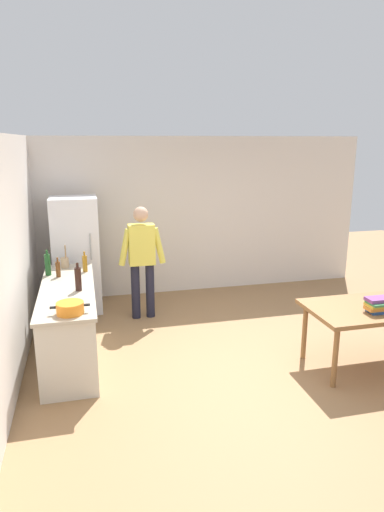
{
  "coord_description": "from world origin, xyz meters",
  "views": [
    {
      "loc": [
        -1.75,
        -4.56,
        2.62
      ],
      "look_at": [
        -0.4,
        0.99,
        1.15
      ],
      "focal_mm": 31.41,
      "sensor_mm": 36.0,
      "label": 1
    }
  ],
  "objects_px": {
    "bottle_wine_green": "(48,264)",
    "book_stack": "(378,305)",
    "bottle_wine_dark": "(78,279)",
    "person": "(142,255)",
    "bottle_oil_amber": "(85,263)",
    "bottle_beer_brown": "(58,269)",
    "cooking_pot": "(70,308)",
    "utensil_jar": "(65,262)",
    "dining_table": "(367,313)",
    "refrigerator": "(76,255)"
  },
  "relations": [
    {
      "from": "dining_table",
      "to": "book_stack",
      "type": "relative_size",
      "value": 4.93
    },
    {
      "from": "dining_table",
      "to": "bottle_oil_amber",
      "type": "distance_m",
      "value": 3.64
    },
    {
      "from": "bottle_wine_dark",
      "to": "book_stack",
      "type": "xyz_separation_m",
      "value": [
        3.26,
        -1.12,
        -0.21
      ]
    },
    {
      "from": "utensil_jar",
      "to": "bottle_wine_dark",
      "type": "xyz_separation_m",
      "value": [
        0.19,
        -1.08,
        0.07
      ]
    },
    {
      "from": "bottle_oil_amber",
      "to": "bottle_wine_green",
      "type": "distance_m",
      "value": 0.48
    },
    {
      "from": "book_stack",
      "to": "bottle_oil_amber",
      "type": "bearing_deg",
      "value": 148.86
    },
    {
      "from": "dining_table",
      "to": "cooking_pot",
      "type": "xyz_separation_m",
      "value": [
        -3.34,
        0.21,
        0.29
      ]
    },
    {
      "from": "bottle_wine_dark",
      "to": "book_stack",
      "type": "relative_size",
      "value": 1.2
    },
    {
      "from": "refrigerator",
      "to": "person",
      "type": "relative_size",
      "value": 1.06
    },
    {
      "from": "utensil_jar",
      "to": "bottle_beer_brown",
      "type": "xyz_separation_m",
      "value": [
        -0.07,
        -0.44,
        0.03
      ]
    },
    {
      "from": "cooking_pot",
      "to": "bottle_wine_green",
      "type": "xyz_separation_m",
      "value": [
        -0.31,
        1.48,
        0.09
      ]
    },
    {
      "from": "person",
      "to": "book_stack",
      "type": "height_order",
      "value": "person"
    },
    {
      "from": "person",
      "to": "book_stack",
      "type": "relative_size",
      "value": 5.99
    },
    {
      "from": "cooking_pot",
      "to": "bottle_oil_amber",
      "type": "height_order",
      "value": "bottle_oil_amber"
    },
    {
      "from": "bottle_wine_dark",
      "to": "person",
      "type": "bearing_deg",
      "value": 52.91
    },
    {
      "from": "bottle_beer_brown",
      "to": "person",
      "type": "bearing_deg",
      "value": 26.15
    },
    {
      "from": "bottle_oil_amber",
      "to": "book_stack",
      "type": "xyz_separation_m",
      "value": [
        3.17,
        -1.92,
        -0.18
      ]
    },
    {
      "from": "bottle_oil_amber",
      "to": "bottle_wine_green",
      "type": "bearing_deg",
      "value": -174.12
    },
    {
      "from": "utensil_jar",
      "to": "person",
      "type": "bearing_deg",
      "value": 6.69
    },
    {
      "from": "utensil_jar",
      "to": "bottle_oil_amber",
      "type": "distance_m",
      "value": 0.39
    },
    {
      "from": "book_stack",
      "to": "cooking_pot",
      "type": "bearing_deg",
      "value": 173.36
    },
    {
      "from": "refrigerator",
      "to": "book_stack",
      "type": "xyz_separation_m",
      "value": [
        3.29,
        -2.88,
        -0.06
      ]
    },
    {
      "from": "bottle_oil_amber",
      "to": "bottle_beer_brown",
      "type": "bearing_deg",
      "value": -154.16
    },
    {
      "from": "person",
      "to": "bottle_beer_brown",
      "type": "bearing_deg",
      "value": -153.85
    },
    {
      "from": "book_stack",
      "to": "bottle_beer_brown",
      "type": "bearing_deg",
      "value": 153.51
    },
    {
      "from": "dining_table",
      "to": "cooking_pot",
      "type": "bearing_deg",
      "value": 176.39
    },
    {
      "from": "bottle_oil_amber",
      "to": "bottle_wine_dark",
      "type": "bearing_deg",
      "value": -96.05
    },
    {
      "from": "bottle_oil_amber",
      "to": "bottle_wine_green",
      "type": "xyz_separation_m",
      "value": [
        -0.48,
        -0.05,
        0.03
      ]
    },
    {
      "from": "dining_table",
      "to": "bottle_wine_green",
      "type": "distance_m",
      "value": 4.04
    },
    {
      "from": "bottle_wine_green",
      "to": "book_stack",
      "type": "bearing_deg",
      "value": -27.12
    },
    {
      "from": "bottle_oil_amber",
      "to": "dining_table",
      "type": "bearing_deg",
      "value": -28.69
    },
    {
      "from": "refrigerator",
      "to": "cooking_pot",
      "type": "bearing_deg",
      "value": -91.01
    },
    {
      "from": "cooking_pot",
      "to": "utensil_jar",
      "type": "bearing_deg",
      "value": 93.32
    },
    {
      "from": "person",
      "to": "dining_table",
      "type": "distance_m",
      "value": 3.2
    },
    {
      "from": "cooking_pot",
      "to": "bottle_wine_green",
      "type": "distance_m",
      "value": 1.51
    },
    {
      "from": "dining_table",
      "to": "bottle_oil_amber",
      "type": "relative_size",
      "value": 5.0
    },
    {
      "from": "utensil_jar",
      "to": "bottle_oil_amber",
      "type": "xyz_separation_m",
      "value": [
        0.27,
        -0.28,
        0.04
      ]
    },
    {
      "from": "utensil_jar",
      "to": "cooking_pot",
      "type": "bearing_deg",
      "value": -86.68
    },
    {
      "from": "bottle_wine_dark",
      "to": "bottle_oil_amber",
      "type": "height_order",
      "value": "bottle_wine_dark"
    },
    {
      "from": "utensil_jar",
      "to": "bottle_beer_brown",
      "type": "bearing_deg",
      "value": -98.85
    },
    {
      "from": "cooking_pot",
      "to": "bottle_wine_dark",
      "type": "height_order",
      "value": "bottle_wine_dark"
    },
    {
      "from": "person",
      "to": "bottle_oil_amber",
      "type": "xyz_separation_m",
      "value": [
        -0.83,
        -0.41,
        0.04
      ]
    },
    {
      "from": "bottle_beer_brown",
      "to": "bottle_oil_amber",
      "type": "bearing_deg",
      "value": 25.84
    },
    {
      "from": "utensil_jar",
      "to": "book_stack",
      "type": "distance_m",
      "value": 4.09
    },
    {
      "from": "bottle_oil_amber",
      "to": "person",
      "type": "bearing_deg",
      "value": 26.28
    },
    {
      "from": "bottle_oil_amber",
      "to": "bottle_beer_brown",
      "type": "distance_m",
      "value": 0.38
    },
    {
      "from": "bottle_wine_dark",
      "to": "bottle_beer_brown",
      "type": "distance_m",
      "value": 0.68
    },
    {
      "from": "refrigerator",
      "to": "bottle_beer_brown",
      "type": "height_order",
      "value": "refrigerator"
    },
    {
      "from": "refrigerator",
      "to": "book_stack",
      "type": "height_order",
      "value": "refrigerator"
    },
    {
      "from": "refrigerator",
      "to": "book_stack",
      "type": "relative_size",
      "value": 6.34
    }
  ]
}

